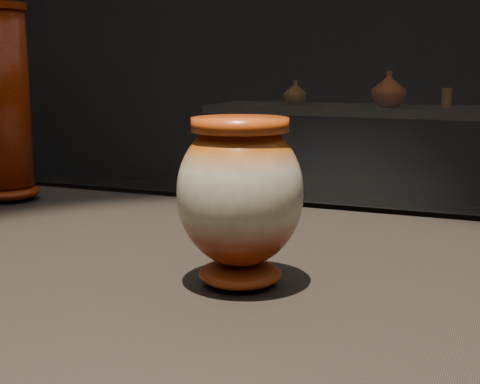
{
  "coord_description": "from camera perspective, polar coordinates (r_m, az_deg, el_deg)",
  "views": [
    {
      "loc": [
        0.43,
        -0.78,
        1.16
      ],
      "look_at": [
        0.14,
        -0.06,
        1.01
      ],
      "focal_mm": 50.0,
      "sensor_mm": 36.0,
      "label": 1
    }
  ],
  "objects": [
    {
      "name": "main_vase",
      "position": [
        0.79,
        0.0,
        -0.26
      ],
      "size": [
        0.15,
        0.15,
        0.2
      ],
      "rotation": [
        0.0,
        0.0,
        0.02
      ],
      "color": "maroon",
      "rests_on": "display_plinth"
    },
    {
      "name": "back_vase_mid",
      "position": [
        4.26,
        12.57,
        8.55
      ],
      "size": [
        0.24,
        0.24,
        0.22
      ],
      "primitive_type": "imported",
      "rotation": [
        0.0,
        0.0,
        6.13
      ],
      "color": "maroon",
      "rests_on": "back_shelf"
    },
    {
      "name": "back_vase_right",
      "position": [
        4.28,
        17.22,
        7.67
      ],
      "size": [
        0.06,
        0.06,
        0.12
      ],
      "primitive_type": "cylinder",
      "color": "brown",
      "rests_on": "back_shelf"
    },
    {
      "name": "back_shelf",
      "position": [
        4.36,
        10.57,
        3.75
      ],
      "size": [
        2.0,
        0.6,
        0.9
      ],
      "color": "black",
      "rests_on": "ground"
    },
    {
      "name": "back_vase_left",
      "position": [
        4.39,
        4.73,
        8.43
      ],
      "size": [
        0.19,
        0.19,
        0.16
      ],
      "primitive_type": "imported",
      "rotation": [
        0.0,
        0.0,
        0.32
      ],
      "color": "brown",
      "rests_on": "back_shelf"
    },
    {
      "name": "tall_vase",
      "position": [
        1.37,
        -19.52,
        6.87
      ],
      "size": [
        0.12,
        0.12,
        0.38
      ],
      "rotation": [
        0.0,
        0.0,
        -0.05
      ],
      "color": "#B53C0C",
      "rests_on": "display_plinth"
    }
  ]
}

